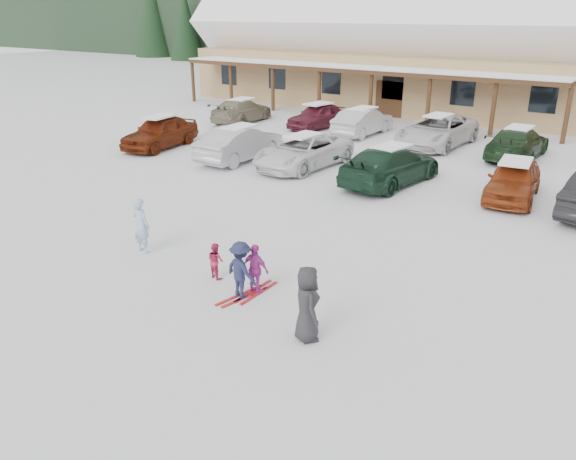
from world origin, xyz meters
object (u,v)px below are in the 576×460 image
Objects in this scene: parked_car_1 at (240,143)px; bystander_dark at (307,304)px; day_lodge at (395,47)px; parked_car_2 at (303,151)px; parked_car_0 at (160,132)px; parked_car_9 at (363,122)px; adult_skier at (141,225)px; child_magenta at (256,269)px; toddler_red at (216,260)px; parked_car_8 at (318,116)px; parked_car_3 at (390,165)px; child_navy at (241,270)px; parked_car_11 at (517,143)px; parked_car_4 at (513,180)px; parked_car_7 at (242,111)px; parked_car_10 at (437,131)px.

bystander_dark is at bearing 133.22° from parked_car_1.
day_lodge is 19.09m from parked_car_2.
parked_car_0 is 1.02× the size of parked_car_9.
child_magenta is at bearing -179.57° from adult_skier.
parked_car_2 is at bearing -77.02° from day_lodge.
parked_car_8 is at bearing -53.00° from toddler_red.
parked_car_8 is (0.27, -10.66, -3.25)m from day_lodge.
parked_car_0 is 11.93m from parked_car_3.
day_lodge is at bearing -87.03° from parked_car_1.
child_navy is at bearing -45.27° from parked_car_0.
child_magenta is 16.22m from parked_car_0.
parked_car_2 is (-3.98, 10.25, 0.23)m from toddler_red.
toddler_red is at bearing 80.07° from parked_car_11.
parked_car_4 is (3.34, 11.22, -0.00)m from child_navy.
parked_car_3 is 1.17× the size of parked_car_9.
child_magenta is (1.34, -0.10, 0.16)m from toddler_red.
parked_car_0 is at bearing 2.05° from parked_car_1.
day_lodge is at bearing -71.09° from child_magenta.
child_navy is 0.29× the size of parked_car_7.
child_navy reaches higher than parked_car_4.
child_navy is at bearing 172.12° from toddler_red.
parked_car_9 reaches higher than parked_car_4.
bystander_dark is 18.50m from parked_car_0.
child_magenta is 11.32m from parked_car_4.
parked_car_2 is at bearing -2.00° from parked_car_0.
toddler_red is 11.00m from parked_car_2.
toddler_red is (8.21, -28.57, -3.48)m from day_lodge.
bystander_dark is (2.08, -1.02, 0.18)m from child_magenta.
parked_car_9 is at bearing 4.15° from parked_car_8.
parked_car_7 is at bearing -50.00° from child_magenta.
parked_car_10 is (11.08, 7.92, 0.00)m from parked_car_0.
bystander_dark is at bearing -68.62° from day_lodge.
adult_skier is 17.91m from parked_car_11.
adult_skier is 1.26× the size of child_magenta.
parked_car_1 is at bearing -63.16° from adult_skier.
parked_car_11 reaches higher than parked_car_8.
toddler_red is 0.19× the size of parked_car_2.
child_navy is at bearing 121.96° from parked_car_7.
parked_car_3 is (-1.21, 10.13, 0.12)m from child_magenta.
parked_car_10 is (-0.84, 7.32, 0.02)m from parked_car_3.
day_lodge is 30.68m from child_navy.
parked_car_7 is (-0.90, 7.49, -0.07)m from parked_car_0.
parked_car_1 reaches higher than parked_car_11.
parked_car_11 is at bearing 18.80° from parked_car_0.
parked_car_3 is (2.88, 9.95, -0.05)m from adult_skier.
parked_car_1 reaches higher than toddler_red.
parked_car_10 is at bearing -129.94° from parked_car_1.
parked_car_10 is (4.27, -0.33, 0.04)m from parked_car_9.
parked_car_4 is 11.76m from parked_car_9.
toddler_red is 0.23× the size of parked_car_8.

